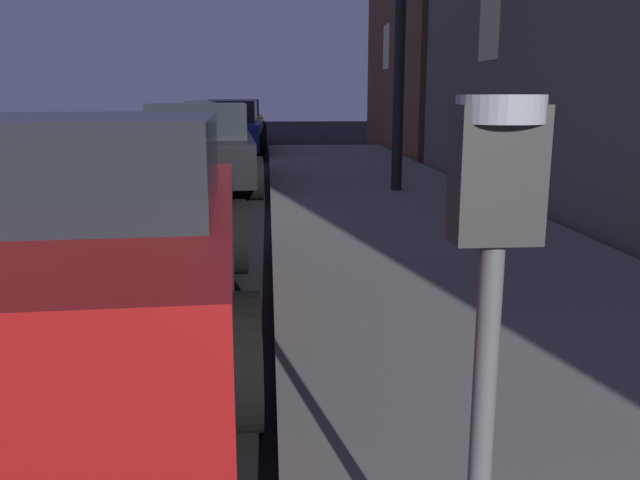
{
  "coord_description": "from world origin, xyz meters",
  "views": [
    {
      "loc": [
        3.98,
        -1.23,
        1.55
      ],
      "look_at": [
        4.17,
        1.24,
        1.0
      ],
      "focal_mm": 36.87,
      "sensor_mm": 36.0,
      "label": 1
    }
  ],
  "objects_px": {
    "car_red": "(94,229)",
    "car_blue": "(224,129)",
    "car_yellow_cab": "(235,121)",
    "parking_meter": "(492,251)",
    "car_black": "(200,147)"
  },
  "relations": [
    {
      "from": "parking_meter",
      "to": "car_yellow_cab",
      "type": "distance_m",
      "value": 21.73
    },
    {
      "from": "parking_meter",
      "to": "car_yellow_cab",
      "type": "height_order",
      "value": "parking_meter"
    },
    {
      "from": "car_black",
      "to": "car_yellow_cab",
      "type": "height_order",
      "value": "same"
    },
    {
      "from": "car_yellow_cab",
      "to": "car_blue",
      "type": "bearing_deg",
      "value": -90.02
    },
    {
      "from": "parking_meter",
      "to": "car_black",
      "type": "height_order",
      "value": "parking_meter"
    },
    {
      "from": "car_blue",
      "to": "car_yellow_cab",
      "type": "distance_m",
      "value": 5.73
    },
    {
      "from": "car_red",
      "to": "parking_meter",
      "type": "bearing_deg",
      "value": -60.47
    },
    {
      "from": "car_red",
      "to": "car_blue",
      "type": "xyz_separation_m",
      "value": [
        -0.0,
        13.07,
        0.0
      ]
    },
    {
      "from": "parking_meter",
      "to": "car_blue",
      "type": "distance_m",
      "value": 16.02
    },
    {
      "from": "car_red",
      "to": "car_blue",
      "type": "distance_m",
      "value": 13.07
    },
    {
      "from": "parking_meter",
      "to": "car_red",
      "type": "relative_size",
      "value": 0.3
    },
    {
      "from": "car_red",
      "to": "car_black",
      "type": "relative_size",
      "value": 1.12
    },
    {
      "from": "car_red",
      "to": "car_blue",
      "type": "relative_size",
      "value": 1.14
    },
    {
      "from": "car_blue",
      "to": "car_yellow_cab",
      "type": "height_order",
      "value": "same"
    },
    {
      "from": "parking_meter",
      "to": "car_yellow_cab",
      "type": "bearing_deg",
      "value": 94.29
    }
  ]
}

